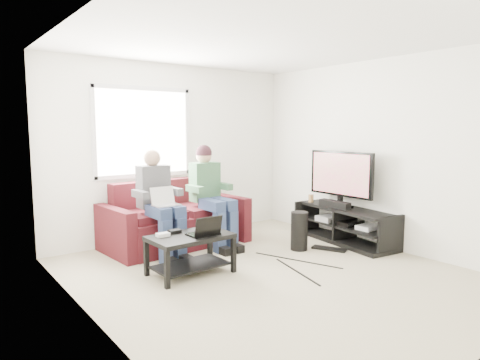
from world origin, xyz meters
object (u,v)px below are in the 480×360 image
at_px(sofa, 174,222).
at_px(end_table, 212,215).
at_px(coffee_table, 190,245).
at_px(tv_stand, 345,227).
at_px(subwoofer, 299,231).
at_px(tv, 341,176).

bearing_deg(sofa, end_table, 15.54).
height_order(sofa, end_table, sofa).
relative_size(coffee_table, tv_stand, 0.57).
distance_m(sofa, coffee_table, 1.29).
bearing_deg(subwoofer, end_table, 106.99).
relative_size(tv_stand, end_table, 2.41).
height_order(coffee_table, tv_stand, tv_stand).
relative_size(sofa, subwoofer, 3.79).
xyz_separation_m(subwoofer, end_table, (-0.45, 1.47, 0.04)).
relative_size(sofa, tv, 1.81).
bearing_deg(tv, sofa, 147.45).
height_order(tv_stand, end_table, end_table).
xyz_separation_m(tv_stand, end_table, (-1.24, 1.61, 0.07)).
distance_m(tv_stand, tv, 0.75).
height_order(sofa, tv_stand, sofa).
bearing_deg(subwoofer, sofa, 134.62).
bearing_deg(tv, end_table, 129.31).
bearing_deg(sofa, coffee_table, -110.34).
xyz_separation_m(coffee_table, subwoofer, (1.69, -0.05, -0.07)).
height_order(tv, subwoofer, tv).
height_order(tv_stand, subwoofer, subwoofer).
distance_m(coffee_table, tv, 2.56).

